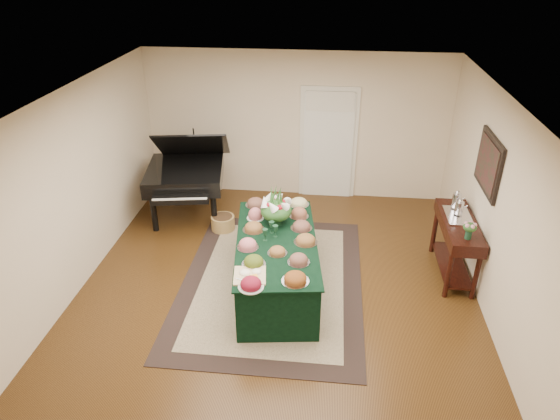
# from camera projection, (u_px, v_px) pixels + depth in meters

# --- Properties ---
(ground) EXTENTS (6.00, 6.00, 0.00)m
(ground) POSITION_uv_depth(u_px,v_px,m) (278.00, 285.00, 7.10)
(ground) COLOR black
(ground) RESTS_ON ground
(area_rug) EXTENTS (2.54, 3.56, 0.01)m
(area_rug) POSITION_uv_depth(u_px,v_px,m) (272.00, 281.00, 7.16)
(area_rug) COLOR black
(area_rug) RESTS_ON ground
(kitchen_doorway) EXTENTS (1.05, 0.07, 2.10)m
(kitchen_doorway) POSITION_uv_depth(u_px,v_px,m) (328.00, 145.00, 9.16)
(kitchen_doorway) COLOR silver
(kitchen_doorway) RESTS_ON ground
(buffet_table) EXTENTS (1.35, 2.37, 0.80)m
(buffet_table) POSITION_uv_depth(u_px,v_px,m) (276.00, 265.00, 6.84)
(buffet_table) COLOR black
(buffet_table) RESTS_ON ground
(food_platters) EXTENTS (1.13, 2.42, 0.13)m
(food_platters) POSITION_uv_depth(u_px,v_px,m) (276.00, 234.00, 6.69)
(food_platters) COLOR silver
(food_platters) RESTS_ON buffet_table
(cutting_board) EXTENTS (0.43, 0.43, 0.10)m
(cutting_board) POSITION_uv_depth(u_px,v_px,m) (250.00, 273.00, 5.93)
(cutting_board) COLOR tan
(cutting_board) RESTS_ON buffet_table
(green_goblets) EXTENTS (0.20, 0.29, 0.18)m
(green_goblets) POSITION_uv_depth(u_px,v_px,m) (271.00, 231.00, 6.69)
(green_goblets) COLOR #163723
(green_goblets) RESTS_ON buffet_table
(floral_centerpiece) EXTENTS (0.45, 0.45, 0.45)m
(floral_centerpiece) POSITION_uv_depth(u_px,v_px,m) (276.00, 207.00, 6.92)
(floral_centerpiece) COLOR #163723
(floral_centerpiece) RESTS_ON buffet_table
(grand_piano) EXTENTS (1.54, 1.72, 1.61)m
(grand_piano) POSITION_uv_depth(u_px,v_px,m) (186.00, 174.00, 8.57)
(grand_piano) COLOR black
(grand_piano) RESTS_ON ground
(wicker_basket) EXTENTS (0.40, 0.40, 0.25)m
(wicker_basket) POSITION_uv_depth(u_px,v_px,m) (223.00, 223.00, 8.42)
(wicker_basket) COLOR olive
(wicker_basket) RESTS_ON ground
(mahogany_sideboard) EXTENTS (0.45, 1.37, 0.88)m
(mahogany_sideboard) POSITION_uv_depth(u_px,v_px,m) (458.00, 233.00, 7.04)
(mahogany_sideboard) COLOR black
(mahogany_sideboard) RESTS_ON ground
(tea_service) EXTENTS (0.34, 0.58, 0.30)m
(tea_service) POSITION_uv_depth(u_px,v_px,m) (458.00, 206.00, 7.09)
(tea_service) COLOR silver
(tea_service) RESTS_ON mahogany_sideboard
(pink_bouquet) EXTENTS (0.19, 0.19, 0.25)m
(pink_bouquet) POSITION_uv_depth(u_px,v_px,m) (470.00, 228.00, 6.45)
(pink_bouquet) COLOR #163723
(pink_bouquet) RESTS_ON mahogany_sideboard
(wall_painting) EXTENTS (0.05, 0.95, 0.75)m
(wall_painting) POSITION_uv_depth(u_px,v_px,m) (489.00, 164.00, 6.51)
(wall_painting) COLOR black
(wall_painting) RESTS_ON ground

